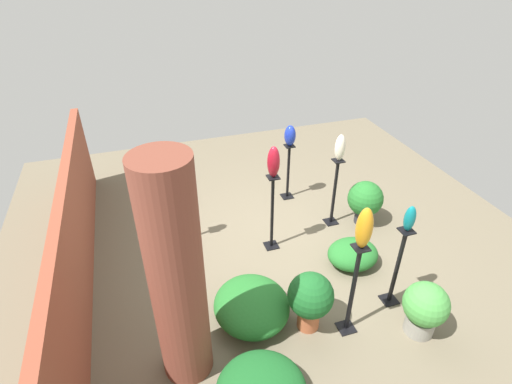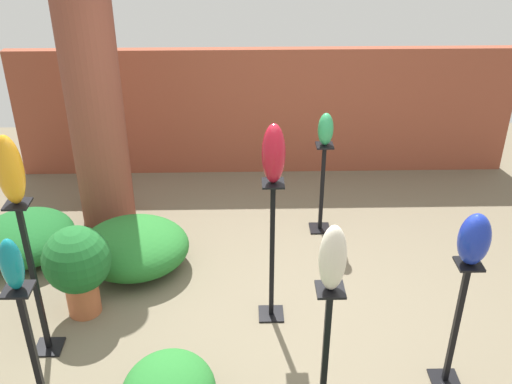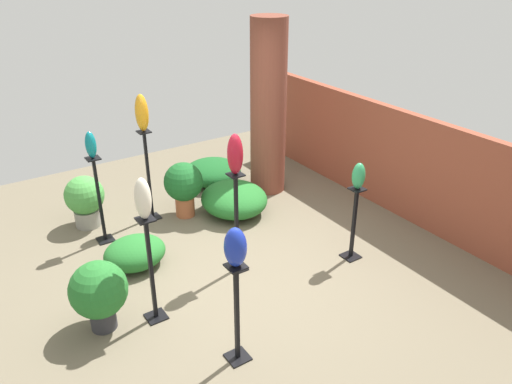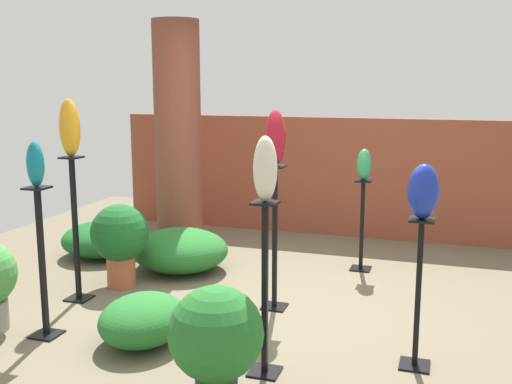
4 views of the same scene
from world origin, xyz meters
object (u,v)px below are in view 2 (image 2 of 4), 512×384
(pedestal_ivory, at_px, (324,371))
(potted_plant_mid_right, at_px, (78,264))
(art_vase_amber, at_px, (10,170))
(art_vase_teal, at_px, (12,264))
(pedestal_ruby, at_px, (272,258))
(art_vase_ivory, at_px, (333,258))
(pedestal_teal, at_px, (37,370))
(art_vase_jade, at_px, (326,129))
(art_vase_cobalt, at_px, (474,239))
(pedestal_cobalt, at_px, (455,331))
(art_vase_ruby, at_px, (274,154))
(pedestal_amber, at_px, (36,286))
(brick_pillar, at_px, (94,101))
(pedestal_jade, at_px, (322,193))

(pedestal_ivory, bearing_deg, potted_plant_mid_right, 145.73)
(art_vase_amber, distance_m, art_vase_teal, 0.79)
(pedestal_ruby, bearing_deg, art_vase_ivory, -76.87)
(pedestal_teal, relative_size, art_vase_jade, 3.65)
(pedestal_teal, height_order, potted_plant_mid_right, pedestal_teal)
(art_vase_amber, distance_m, art_vase_cobalt, 2.92)
(pedestal_ruby, relative_size, art_vase_cobalt, 3.41)
(pedestal_ivory, bearing_deg, pedestal_cobalt, 23.19)
(art_vase_amber, xyz_separation_m, art_vase_ivory, (1.95, -0.79, -0.15))
(art_vase_amber, xyz_separation_m, art_vase_ruby, (1.69, 0.34, -0.06))
(pedestal_amber, distance_m, art_vase_teal, 1.05)
(brick_pillar, relative_size, pedestal_jade, 2.77)
(pedestal_cobalt, relative_size, art_vase_teal, 3.11)
(pedestal_ruby, bearing_deg, art_vase_ruby, 180.00)
(brick_pillar, xyz_separation_m, pedestal_teal, (0.11, -2.60, -0.76))
(brick_pillar, distance_m, pedestal_cobalt, 3.66)
(pedestal_ivory, distance_m, art_vase_jade, 2.48)
(pedestal_ruby, distance_m, art_vase_ivory, 1.40)
(potted_plant_mid_right, bearing_deg, art_vase_ivory, -34.27)
(brick_pillar, xyz_separation_m, pedestal_amber, (-0.10, -1.86, -0.70))
(pedestal_ruby, xyz_separation_m, potted_plant_mid_right, (-1.51, 0.08, -0.09))
(art_vase_ivory, bearing_deg, art_vase_ruby, 103.13)
(art_vase_ruby, xyz_separation_m, art_vase_ivory, (0.26, -1.13, -0.09))
(art_vase_cobalt, distance_m, potted_plant_mid_right, 2.91)
(art_vase_amber, bearing_deg, art_vase_cobalt, -7.74)
(art_vase_ivory, bearing_deg, pedestal_amber, 157.96)
(art_vase_jade, relative_size, potted_plant_mid_right, 0.40)
(pedestal_ivory, distance_m, art_vase_cobalt, 1.21)
(pedestal_teal, relative_size, potted_plant_mid_right, 1.46)
(pedestal_cobalt, relative_size, pedestal_jade, 1.10)
(pedestal_cobalt, distance_m, pedestal_jade, 2.11)
(art_vase_amber, xyz_separation_m, art_vase_cobalt, (2.88, -0.39, -0.31))
(pedestal_ivory, xyz_separation_m, art_vase_ruby, (-0.26, 1.13, 0.91))
(pedestal_jade, height_order, art_vase_amber, art_vase_amber)
(art_vase_jade, bearing_deg, pedestal_amber, -144.11)
(pedestal_teal, relative_size, art_vase_teal, 3.48)
(pedestal_ruby, distance_m, art_vase_amber, 1.96)
(art_vase_teal, xyz_separation_m, art_vase_ivory, (1.73, -0.05, 0.05))
(pedestal_cobalt, height_order, potted_plant_mid_right, pedestal_cobalt)
(art_vase_cobalt, distance_m, art_vase_jade, 2.11)
(brick_pillar, distance_m, art_vase_jade, 2.15)
(pedestal_teal, relative_size, art_vase_cobalt, 3.20)
(art_vase_ruby, height_order, art_vase_teal, art_vase_ruby)
(pedestal_amber, bearing_deg, potted_plant_mid_right, 66.78)
(pedestal_jade, xyz_separation_m, pedestal_ivory, (-0.28, -2.40, 0.11))
(pedestal_amber, bearing_deg, pedestal_jade, 35.89)
(pedestal_teal, bearing_deg, pedestal_amber, 106.46)
(pedestal_amber, distance_m, pedestal_ruby, 1.72)
(pedestal_jade, bearing_deg, pedestal_teal, -130.56)
(pedestal_teal, relative_size, pedestal_ivory, 0.99)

